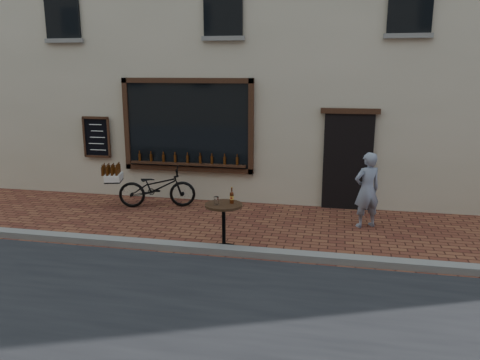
# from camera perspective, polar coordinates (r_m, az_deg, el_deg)

# --- Properties ---
(ground) EXTENTS (90.00, 90.00, 0.00)m
(ground) POSITION_cam_1_polar(r_m,az_deg,el_deg) (8.10, -0.79, -9.55)
(ground) COLOR #55251B
(ground) RESTS_ON ground
(kerb) EXTENTS (90.00, 0.25, 0.12)m
(kerb) POSITION_cam_1_polar(r_m,az_deg,el_deg) (8.26, -0.49, -8.65)
(kerb) COLOR slate
(kerb) RESTS_ON ground
(shop_building) EXTENTS (28.00, 6.20, 10.00)m
(shop_building) POSITION_cam_1_polar(r_m,az_deg,el_deg) (14.01, 5.34, 20.77)
(shop_building) COLOR #C0B197
(shop_building) RESTS_ON ground
(cargo_bicycle) EXTENTS (2.14, 1.10, 1.00)m
(cargo_bicycle) POSITION_cam_1_polar(r_m,az_deg,el_deg) (11.12, -10.27, -0.84)
(cargo_bicycle) COLOR black
(cargo_bicycle) RESTS_ON ground
(bistro_table) EXTENTS (0.66, 0.66, 1.14)m
(bistro_table) POSITION_cam_1_polar(r_m,az_deg,el_deg) (8.29, -1.98, -4.55)
(bistro_table) COLOR black
(bistro_table) RESTS_ON ground
(pedestrian) EXTENTS (0.67, 0.59, 1.55)m
(pedestrian) POSITION_cam_1_polar(r_m,az_deg,el_deg) (9.82, 15.22, -1.18)
(pedestrian) COLOR gray
(pedestrian) RESTS_ON ground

